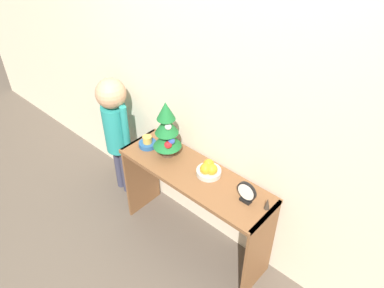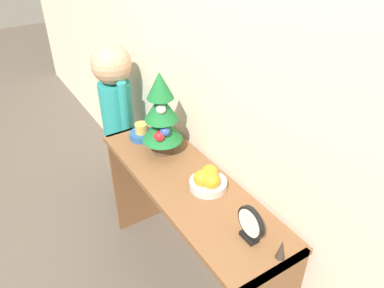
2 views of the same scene
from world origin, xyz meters
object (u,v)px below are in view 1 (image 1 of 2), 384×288
Objects in this scene: singing_bowl at (148,143)px; child_figure at (115,121)px; fruit_bowl at (209,169)px; mini_tree at (167,130)px; desk_clock at (246,193)px; figurine at (267,203)px.

singing_bowl is 0.43m from child_figure.
singing_bowl is at bearing -173.32° from fruit_bowl.
mini_tree reaches higher than child_figure.
singing_bowl is (-0.19, -0.03, -0.19)m from mini_tree.
mini_tree is 2.86× the size of desk_clock.
singing_bowl is at bearing -178.43° from desk_clock.
figurine is at bearing 16.10° from desk_clock.
desk_clock is at bearing -6.68° from fruit_bowl.
child_figure reaches higher than figurine.
fruit_bowl is at bearing 2.14° from child_figure.
desk_clock is at bearing -0.15° from child_figure.
child_figure reaches higher than fruit_bowl.
mini_tree is at bearing 0.39° from child_figure.
fruit_bowl is 0.99m from child_figure.
mini_tree is 0.73m from desk_clock.
mini_tree is 0.39× the size of child_figure.
desk_clock is (0.72, -0.01, -0.15)m from mini_tree.
child_figure reaches higher than desk_clock.
singing_bowl reaches higher than figurine.
desk_clock is at bearing -0.62° from mini_tree.
fruit_bowl is at bearing 5.05° from mini_tree.
desk_clock reaches higher than fruit_bowl.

